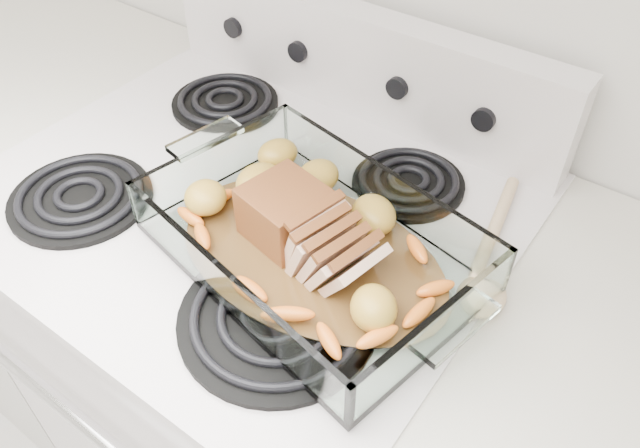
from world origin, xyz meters
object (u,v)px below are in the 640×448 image
Objects in this scene: baking_dish at (311,247)px; pork_roast at (299,228)px; counter_left at (60,231)px; electric_range at (266,361)px.

pork_roast reaches higher than baking_dish.
baking_dish reaches higher than counter_left.
pork_roast is (0.15, -0.06, 0.51)m from electric_range.
electric_range reaches higher than pork_roast.
baking_dish is (0.16, -0.06, 0.48)m from electric_range.
electric_range is 0.53m from pork_roast.
electric_range is 1.20× the size of counter_left.
electric_range is 0.51m from baking_dish.
pork_roast is at bearing -4.09° from counter_left.
pork_roast is (-0.02, -0.00, 0.02)m from baking_dish.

